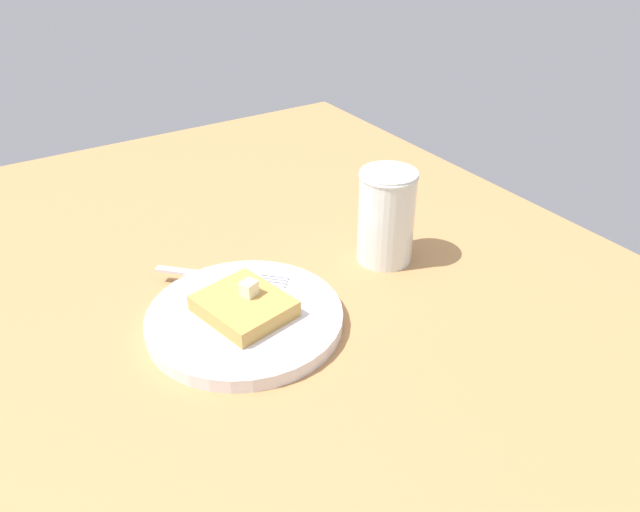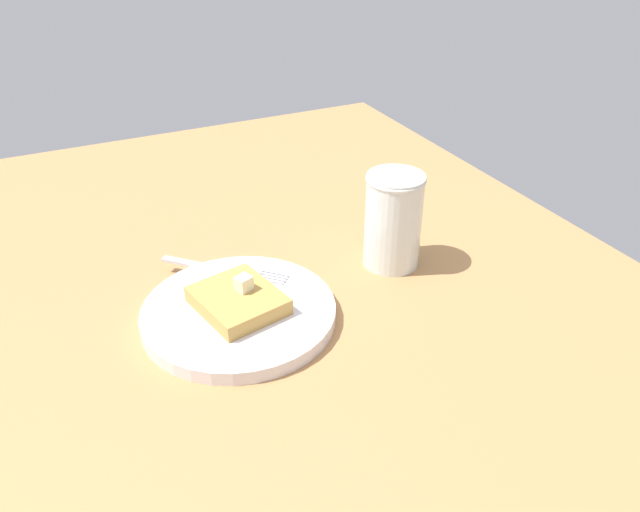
# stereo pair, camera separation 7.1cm
# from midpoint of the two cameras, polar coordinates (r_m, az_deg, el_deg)

# --- Properties ---
(table_surface) EXTENTS (1.01, 1.01, 0.03)m
(table_surface) POSITION_cam_midpoint_polar(r_m,az_deg,el_deg) (0.77, -13.63, -3.59)
(table_surface) COLOR #AE7C4A
(table_surface) RESTS_ON ground
(plate) EXTENTS (0.21, 0.21, 0.02)m
(plate) POSITION_cam_midpoint_polar(r_m,az_deg,el_deg) (0.68, -9.87, -5.68)
(plate) COLOR silver
(plate) RESTS_ON table_surface
(toast_slice_center) EXTENTS (0.10, 0.11, 0.02)m
(toast_slice_center) POSITION_cam_midpoint_polar(r_m,az_deg,el_deg) (0.67, -9.99, -4.62)
(toast_slice_center) COLOR #BF9146
(toast_slice_center) RESTS_ON plate
(butter_pat_primary) EXTENTS (0.02, 0.02, 0.02)m
(butter_pat_primary) POSITION_cam_midpoint_polar(r_m,az_deg,el_deg) (0.67, -9.54, -3.03)
(butter_pat_primary) COLOR #F6EEC2
(butter_pat_primary) RESTS_ON toast_slice_center
(fork) EXTENTS (0.12, 0.12, 0.00)m
(fork) POSITION_cam_midpoint_polar(r_m,az_deg,el_deg) (0.74, -11.08, -1.82)
(fork) COLOR silver
(fork) RESTS_ON plate
(syrup_jar) EXTENTS (0.07, 0.07, 0.12)m
(syrup_jar) POSITION_cam_midpoint_polar(r_m,az_deg,el_deg) (0.76, 3.43, 3.19)
(syrup_jar) COLOR #55290A
(syrup_jar) RESTS_ON table_surface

